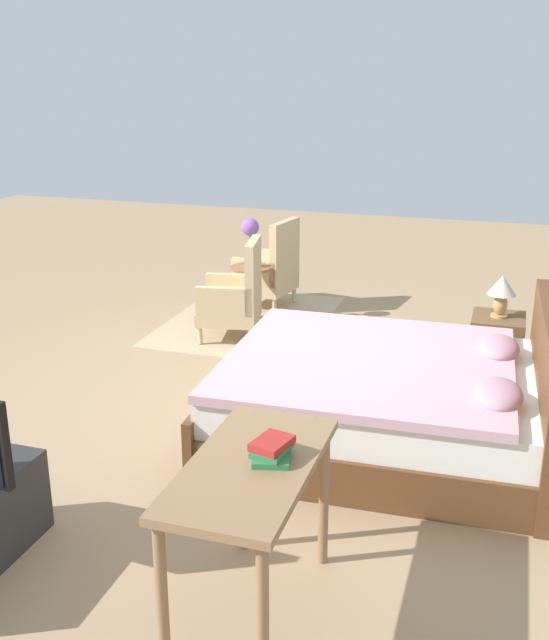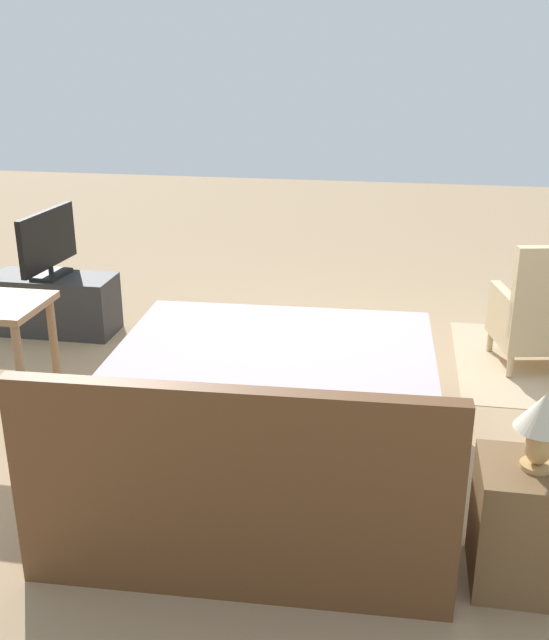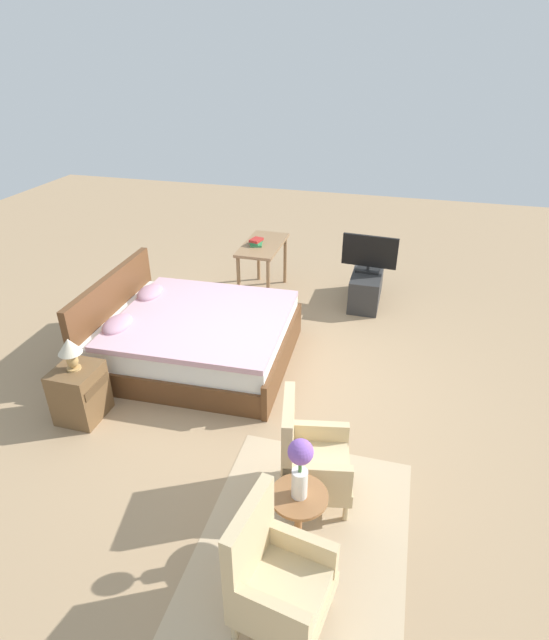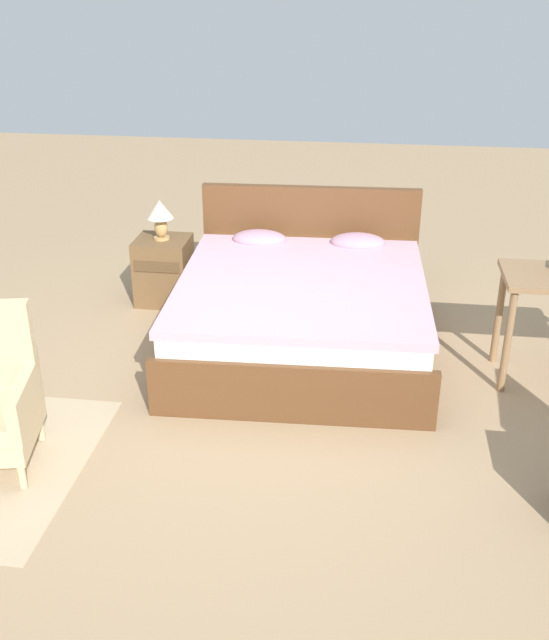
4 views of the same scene
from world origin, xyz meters
name	(u,v)px [view 3 (image 3 of 4)]	position (x,y,z in m)	size (l,w,h in m)	color
ground_plane	(264,382)	(0.00, 0.00, 0.00)	(16.00, 16.00, 0.00)	#A38460
floor_rug	(301,549)	(-1.91, -0.84, 0.00)	(2.10, 1.50, 0.01)	tan
bed	(193,337)	(0.23, 0.90, 0.30)	(1.88, 2.15, 0.96)	brown
armchair_by_window_left	(275,578)	(-2.42, -0.78, 0.38)	(0.62, 0.62, 0.92)	#CCB284
armchair_by_window_right	(309,459)	(-1.39, -0.78, 0.38)	(0.64, 0.64, 0.92)	#CCB284
side_table	(298,516)	(-1.91, -0.81, 0.35)	(0.40, 0.40, 0.55)	#936038
flower_vase	(300,463)	(-1.91, -0.81, 0.85)	(0.17, 0.17, 0.48)	silver
nightstand	(80,393)	(-1.00, 1.55, 0.28)	(0.44, 0.41, 0.56)	brown
table_lamp	(70,350)	(-1.00, 1.55, 0.77)	(0.22, 0.22, 0.33)	tan
tv_stand	(366,286)	(2.25, -0.86, 0.23)	(0.96, 0.40, 0.46)	#2D2D2D
tv_flatscreen	(370,253)	(2.25, -0.86, 0.73)	(0.22, 0.75, 0.52)	black
vanity_desk	(263,251)	(2.10, 0.62, 0.66)	(1.04, 0.52, 0.78)	#8E6B47
book_stack	(256,242)	(2.03, 0.69, 0.82)	(0.25, 0.21, 0.09)	#337A47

